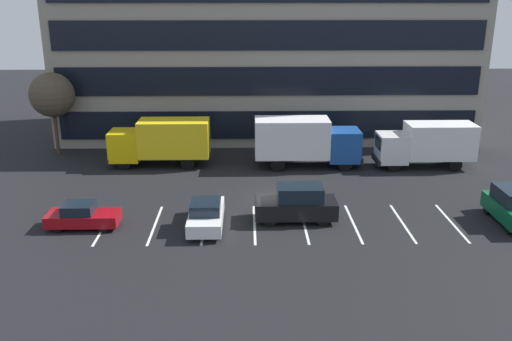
{
  "coord_description": "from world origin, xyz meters",
  "views": [
    {
      "loc": [
        -1.84,
        -32.38,
        12.51
      ],
      "look_at": [
        -1.21,
        1.34,
        1.4
      ],
      "focal_mm": 38.35,
      "sensor_mm": 36.0,
      "label": 1
    }
  ],
  "objects_px": {
    "suv_black": "(297,204)",
    "bare_tree": "(52,95)",
    "box_truck_yellow_all": "(162,140)",
    "sedan_white": "(206,214)",
    "box_truck_blue": "(305,140)",
    "box_truck_white": "(427,143)",
    "sedan_maroon": "(82,216)"
  },
  "relations": [
    {
      "from": "sedan_maroon",
      "to": "bare_tree",
      "type": "relative_size",
      "value": 0.6
    },
    {
      "from": "suv_black",
      "to": "sedan_maroon",
      "type": "xyz_separation_m",
      "value": [
        -11.95,
        -0.76,
        -0.35
      ]
    },
    {
      "from": "suv_black",
      "to": "sedan_white",
      "type": "bearing_deg",
      "value": -170.44
    },
    {
      "from": "suv_black",
      "to": "sedan_white",
      "type": "height_order",
      "value": "suv_black"
    },
    {
      "from": "bare_tree",
      "to": "sedan_maroon",
      "type": "bearing_deg",
      "value": -67.4
    },
    {
      "from": "sedan_maroon",
      "to": "suv_black",
      "type": "bearing_deg",
      "value": 3.64
    },
    {
      "from": "suv_black",
      "to": "bare_tree",
      "type": "xyz_separation_m",
      "value": [
        -18.02,
        13.81,
        3.75
      ]
    },
    {
      "from": "box_truck_yellow_all",
      "to": "suv_black",
      "type": "height_order",
      "value": "box_truck_yellow_all"
    },
    {
      "from": "box_truck_white",
      "to": "box_truck_blue",
      "type": "xyz_separation_m",
      "value": [
        -8.97,
        0.33,
        0.19
      ]
    },
    {
      "from": "box_truck_yellow_all",
      "to": "box_truck_blue",
      "type": "relative_size",
      "value": 0.95
    },
    {
      "from": "box_truck_blue",
      "to": "suv_black",
      "type": "height_order",
      "value": "box_truck_blue"
    },
    {
      "from": "box_truck_white",
      "to": "bare_tree",
      "type": "relative_size",
      "value": 1.1
    },
    {
      "from": "sedan_white",
      "to": "box_truck_blue",
      "type": "bearing_deg",
      "value": 58.83
    },
    {
      "from": "box_truck_blue",
      "to": "sedan_maroon",
      "type": "xyz_separation_m",
      "value": [
        -13.45,
        -10.8,
        -1.38
      ]
    },
    {
      "from": "box_truck_yellow_all",
      "to": "sedan_white",
      "type": "xyz_separation_m",
      "value": [
        4.04,
        -11.37,
        -1.21
      ]
    },
    {
      "from": "box_truck_white",
      "to": "sedan_maroon",
      "type": "xyz_separation_m",
      "value": [
        -22.42,
        -10.47,
        -1.2
      ]
    },
    {
      "from": "sedan_maroon",
      "to": "bare_tree",
      "type": "bearing_deg",
      "value": 112.6
    },
    {
      "from": "box_truck_yellow_all",
      "to": "sedan_white",
      "type": "height_order",
      "value": "box_truck_yellow_all"
    },
    {
      "from": "sedan_maroon",
      "to": "box_truck_yellow_all",
      "type": "bearing_deg",
      "value": 76.01
    },
    {
      "from": "box_truck_white",
      "to": "bare_tree",
      "type": "bearing_deg",
      "value": 171.82
    },
    {
      "from": "box_truck_yellow_all",
      "to": "bare_tree",
      "type": "distance_m",
      "value": 9.87
    },
    {
      "from": "box_truck_white",
      "to": "box_truck_yellow_all",
      "type": "height_order",
      "value": "box_truck_yellow_all"
    },
    {
      "from": "box_truck_yellow_all",
      "to": "box_truck_blue",
      "type": "bearing_deg",
      "value": -2.53
    },
    {
      "from": "box_truck_white",
      "to": "suv_black",
      "type": "height_order",
      "value": "box_truck_white"
    },
    {
      "from": "sedan_white",
      "to": "box_truck_white",
      "type": "bearing_deg",
      "value": 34.19
    },
    {
      "from": "box_truck_blue",
      "to": "sedan_white",
      "type": "relative_size",
      "value": 1.78
    },
    {
      "from": "box_truck_blue",
      "to": "sedan_white",
      "type": "height_order",
      "value": "box_truck_blue"
    },
    {
      "from": "box_truck_yellow_all",
      "to": "bare_tree",
      "type": "bearing_deg",
      "value": 159.63
    },
    {
      "from": "bare_tree",
      "to": "box_truck_yellow_all",
      "type": "bearing_deg",
      "value": -20.37
    },
    {
      "from": "box_truck_yellow_all",
      "to": "suv_black",
      "type": "distance_m",
      "value": 13.97
    },
    {
      "from": "box_truck_blue",
      "to": "sedan_white",
      "type": "distance_m",
      "value": 12.81
    },
    {
      "from": "box_truck_yellow_all",
      "to": "box_truck_blue",
      "type": "xyz_separation_m",
      "value": [
        10.64,
        -0.47,
        0.1
      ]
    }
  ]
}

